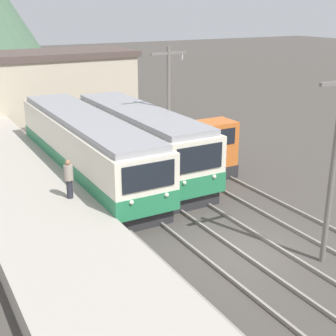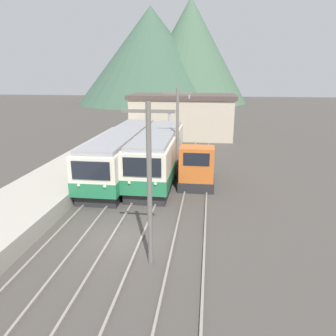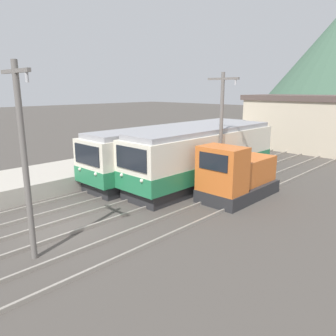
# 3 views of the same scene
# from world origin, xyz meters

# --- Properties ---
(ground_plane) EXTENTS (200.00, 200.00, 0.00)m
(ground_plane) POSITION_xyz_m (0.00, 0.00, 0.00)
(ground_plane) COLOR #47423D
(platform_left) EXTENTS (4.50, 54.00, 0.93)m
(platform_left) POSITION_xyz_m (-6.25, 0.00, 0.46)
(platform_left) COLOR #ADA599
(platform_left) RESTS_ON ground
(track_left) EXTENTS (1.54, 60.00, 0.14)m
(track_left) POSITION_xyz_m (-2.60, 0.00, 0.07)
(track_left) COLOR gray
(track_left) RESTS_ON ground
(track_center) EXTENTS (1.54, 60.00, 0.14)m
(track_center) POSITION_xyz_m (0.20, 0.00, 0.07)
(track_center) COLOR gray
(track_center) RESTS_ON ground
(track_right) EXTENTS (1.54, 60.00, 0.14)m
(track_right) POSITION_xyz_m (3.20, 0.00, 0.07)
(track_right) COLOR gray
(track_right) RESTS_ON ground
(commuter_train_left) EXTENTS (2.84, 14.20, 3.39)m
(commuter_train_left) POSITION_xyz_m (-2.60, 10.11, 1.58)
(commuter_train_left) COLOR #28282B
(commuter_train_left) RESTS_ON ground
(commuter_train_center) EXTENTS (2.84, 11.71, 3.52)m
(commuter_train_center) POSITION_xyz_m (0.20, 9.58, 1.64)
(commuter_train_center) COLOR #28282B
(commuter_train_center) RESTS_ON ground
(shunting_locomotive) EXTENTS (2.40, 4.88, 3.00)m
(shunting_locomotive) POSITION_xyz_m (3.20, 8.57, 1.21)
(shunting_locomotive) COLOR #28282B
(shunting_locomotive) RESTS_ON ground
(catenary_mast_near) EXTENTS (2.00, 0.20, 6.67)m
(catenary_mast_near) POSITION_xyz_m (1.71, -1.93, 3.65)
(catenary_mast_near) COLOR slate
(catenary_mast_near) RESTS_ON ground
(catenary_mast_mid) EXTENTS (2.00, 0.20, 6.67)m
(catenary_mast_mid) POSITION_xyz_m (1.71, 9.13, 3.65)
(catenary_mast_mid) COLOR slate
(catenary_mast_mid) RESTS_ON ground
(person_on_platform) EXTENTS (0.38, 0.38, 1.68)m
(person_on_platform) POSITION_xyz_m (-4.88, 5.92, 1.84)
(person_on_platform) COLOR #282833
(person_on_platform) RESTS_ON platform_left
(station_building) EXTENTS (12.60, 6.30, 5.20)m
(station_building) POSITION_xyz_m (0.65, 26.00, 2.62)
(station_building) COLOR beige
(station_building) RESTS_ON ground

